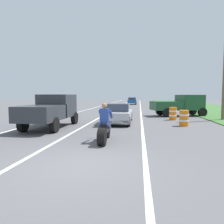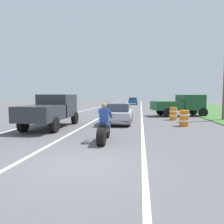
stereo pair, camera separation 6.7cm
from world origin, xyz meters
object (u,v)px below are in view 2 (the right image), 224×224
pickup_truck_left_lane_dark_grey (51,109)px  pickup_truck_right_shoulder_dark_green (181,104)px  sports_car_silver (118,114)px  construction_barrel_nearest (184,118)px  motorcycle_with_rider (104,128)px  construction_barrel_mid (173,114)px  distant_car_far_ahead (133,101)px

pickup_truck_left_lane_dark_grey → pickup_truck_right_shoulder_dark_green: 12.19m
sports_car_silver → construction_barrel_nearest: bearing=-11.5°
motorcycle_with_rider → pickup_truck_right_shoulder_dark_green: (5.19, 11.66, 0.51)m
construction_barrel_mid → construction_barrel_nearest: bearing=-87.0°
pickup_truck_left_lane_dark_grey → construction_barrel_nearest: bearing=11.7°
pickup_truck_right_shoulder_dark_green → distant_car_far_ahead: 24.59m
motorcycle_with_rider → construction_barrel_nearest: motorcycle_with_rider is taller
pickup_truck_right_shoulder_dark_green → distant_car_far_ahead: pickup_truck_right_shoulder_dark_green is taller
motorcycle_with_rider → sports_car_silver: bearing=90.6°
pickup_truck_left_lane_dark_grey → construction_barrel_mid: pickup_truck_left_lane_dark_grey is taller
pickup_truck_left_lane_dark_grey → distant_car_far_ahead: bearing=83.5°
pickup_truck_right_shoulder_dark_green → construction_barrel_nearest: (-1.00, -6.56, -0.60)m
motorcycle_with_rider → construction_barrel_mid: motorcycle_with_rider is taller
motorcycle_with_rider → pickup_truck_right_shoulder_dark_green: bearing=66.0°
sports_car_silver → distant_car_far_ahead: 29.71m
construction_barrel_nearest → distant_car_far_ahead: (-4.31, 30.58, 0.27)m
pickup_truck_left_lane_dark_grey → construction_barrel_nearest: (8.01, 1.66, -0.60)m
motorcycle_with_rider → sports_car_silver: motorcycle_with_rider is taller
pickup_truck_right_shoulder_dark_green → sports_car_silver: bearing=-132.7°
pickup_truck_left_lane_dark_grey → construction_barrel_nearest: 8.20m
motorcycle_with_rider → construction_barrel_nearest: size_ratio=2.21×
distant_car_far_ahead → sports_car_silver: bearing=-89.9°
sports_car_silver → pickup_truck_left_lane_dark_grey: bearing=-146.0°
motorcycle_with_rider → construction_barrel_mid: 9.24m
sports_car_silver → construction_barrel_mid: sports_car_silver is taller
pickup_truck_left_lane_dark_grey → pickup_truck_right_shoulder_dark_green: size_ratio=0.93×
construction_barrel_nearest → construction_barrel_mid: (-0.17, 3.23, 0.00)m
pickup_truck_right_shoulder_dark_green → pickup_truck_left_lane_dark_grey: bearing=-137.6°
sports_car_silver → construction_barrel_mid: (4.09, 2.36, -0.13)m
motorcycle_with_rider → construction_barrel_nearest: 6.60m
motorcycle_with_rider → sports_car_silver: (-0.07, 5.96, 0.04)m
construction_barrel_nearest → pickup_truck_right_shoulder_dark_green: bearing=81.4°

